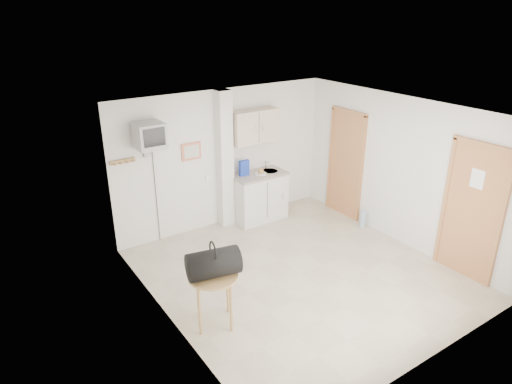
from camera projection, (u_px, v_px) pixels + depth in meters
ground at (300, 274)px, 7.00m from camera, size 4.50×4.50×0.00m
room_envelope at (313, 175)px, 6.61m from camera, size 4.24×4.54×2.55m
kitchenette at (258, 179)px, 8.53m from camera, size 1.03×0.58×2.10m
crt_television at (149, 136)px, 7.06m from camera, size 0.44×0.45×2.15m
round_table at (213, 282)px, 5.70m from camera, size 0.63×0.63×0.72m
duffel_bag at (213, 263)px, 5.57m from camera, size 0.70×0.47×0.48m
water_bottle at (363, 219)px, 8.43m from camera, size 0.11×0.11×0.33m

